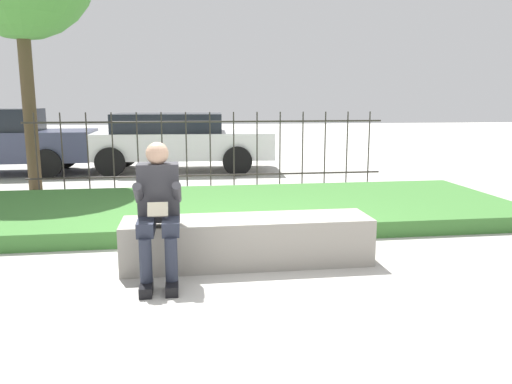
# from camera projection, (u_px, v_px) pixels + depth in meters

# --- Properties ---
(ground_plane) EXTENTS (60.00, 60.00, 0.00)m
(ground_plane) POSITION_uv_depth(u_px,v_px,m) (234.00, 264.00, 5.11)
(ground_plane) COLOR #B2AFA8
(stone_bench) EXTENTS (2.51, 0.59, 0.48)m
(stone_bench) POSITION_uv_depth(u_px,v_px,m) (248.00, 243.00, 5.10)
(stone_bench) COLOR gray
(stone_bench) RESTS_ON ground_plane
(person_seated_reader) EXTENTS (0.42, 0.73, 1.28)m
(person_seated_reader) POSITION_uv_depth(u_px,v_px,m) (159.00, 206.00, 4.56)
(person_seated_reader) COLOR black
(person_seated_reader) RESTS_ON ground_plane
(grass_berm) EXTENTS (8.49, 2.91, 0.20)m
(grass_berm) POSITION_uv_depth(u_px,v_px,m) (219.00, 209.00, 7.19)
(grass_berm) COLOR #3D7533
(grass_berm) RESTS_ON ground_plane
(iron_fence) EXTENTS (6.49, 0.03, 1.44)m
(iron_fence) POSITION_uv_depth(u_px,v_px,m) (210.00, 150.00, 9.11)
(iron_fence) COLOR #332D28
(iron_fence) RESTS_ON ground_plane
(car_parked_center) EXTENTS (4.55, 2.16, 1.35)m
(car_parked_center) POSITION_uv_depth(u_px,v_px,m) (175.00, 140.00, 11.72)
(car_parked_center) COLOR silver
(car_parked_center) RESTS_ON ground_plane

